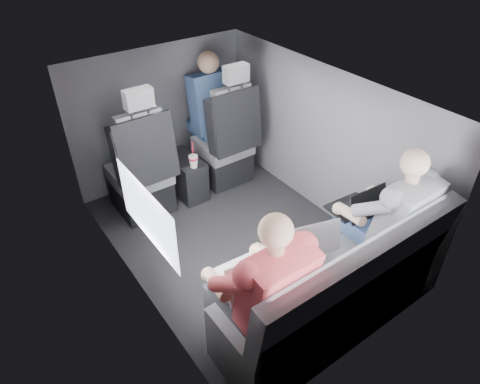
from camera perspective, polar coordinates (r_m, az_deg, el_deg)
floor at (r=3.71m, az=-0.22°, el=-6.54°), size 2.60×2.60×0.00m
ceiling at (r=2.97m, az=-0.29°, el=13.11°), size 2.60×2.60×0.00m
panel_left at (r=2.96m, az=-14.60°, el=-3.49°), size 0.02×2.60×1.35m
panel_right at (r=3.81m, az=10.92°, el=6.52°), size 0.02×2.60×1.35m
panel_front at (r=4.28m, az=-10.55°, el=9.98°), size 1.80×0.02×1.35m
panel_back at (r=2.59m, az=17.01°, el=-10.91°), size 1.80×0.02×1.35m
side_window at (r=2.61m, az=-12.30°, el=-2.92°), size 0.02×0.75×0.42m
seatbelt at (r=3.93m, az=-0.59°, el=10.22°), size 0.35×0.11×0.59m
front_seat_left at (r=3.89m, az=-12.93°, el=2.18°), size 0.52×0.58×1.26m
front_seat_right at (r=4.24m, az=-1.88°, el=6.15°), size 0.52×0.58×1.26m
center_console at (r=4.18m, az=-7.25°, el=2.16°), size 0.24×0.48×0.41m
rear_bench at (r=2.94m, az=12.19°, el=-13.25°), size 1.60×0.57×0.92m
soda_cup at (r=3.90m, az=-6.23°, el=4.15°), size 0.08×0.08×0.26m
laptop_white at (r=2.54m, az=0.53°, el=-11.19°), size 0.36×0.34×0.26m
laptop_silver at (r=2.81m, az=8.86°, el=-6.35°), size 0.37×0.37×0.23m
laptop_black at (r=3.16m, az=15.33°, el=-1.81°), size 0.34×0.31×0.23m
passenger_rear_left at (r=2.49m, az=2.68°, el=-12.81°), size 0.50×0.62×1.23m
passenger_rear_right at (r=3.11m, az=18.73°, el=-3.39°), size 0.50×0.62×1.22m
passenger_front_right at (r=4.28m, az=-3.99°, el=11.64°), size 0.41×0.41×0.84m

